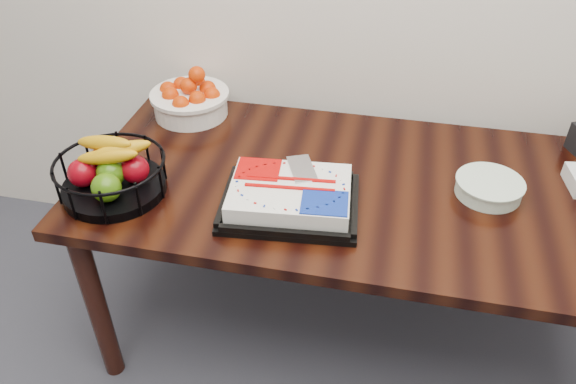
% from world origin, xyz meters
% --- Properties ---
extents(table, '(1.80, 0.90, 0.75)m').
position_xyz_m(table, '(0.00, 2.00, 0.66)').
color(table, black).
rests_on(table, ground).
extents(cake_tray, '(0.45, 0.37, 0.09)m').
position_xyz_m(cake_tray, '(-0.18, 1.83, 0.79)').
color(cake_tray, black).
rests_on(cake_tray, table).
extents(tangerine_bowl, '(0.30, 0.30, 0.19)m').
position_xyz_m(tangerine_bowl, '(-0.68, 2.31, 0.83)').
color(tangerine_bowl, white).
rests_on(tangerine_bowl, table).
extents(fruit_basket, '(0.35, 0.35, 0.18)m').
position_xyz_m(fruit_basket, '(-0.74, 1.78, 0.83)').
color(fruit_basket, black).
rests_on(fruit_basket, table).
extents(plate_stack, '(0.21, 0.21, 0.05)m').
position_xyz_m(plate_stack, '(0.43, 2.02, 0.78)').
color(plate_stack, white).
rests_on(plate_stack, table).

